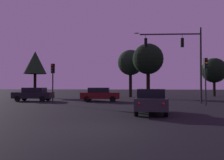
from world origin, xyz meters
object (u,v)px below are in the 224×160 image
Objects in this scene: traffic_signal_mast_arm at (182,52)px; tree_behind_sign at (130,63)px; traffic_light_corner_right at (53,75)px; car_crossing_right at (100,94)px; traffic_light_corner_left at (206,72)px; car_crossing_left at (33,94)px; car_nearside_lane at (151,101)px; tree_right_cluster at (148,59)px; tree_left_far at (35,63)px; tree_center_horizon at (214,71)px.

traffic_signal_mast_arm reaches higher than tree_behind_sign.
traffic_light_corner_right is 0.88× the size of car_crossing_right.
traffic_light_corner_left is 0.93× the size of car_crossing_left.
car_nearside_lane is 0.95× the size of car_crossing_left.
car_nearside_lane and car_crossing_right have the same top height.
tree_right_cluster reaches higher than car_crossing_left.
tree_left_far is 18.15m from tree_right_cluster.
tree_behind_sign is 1.15× the size of tree_center_horizon.
traffic_light_corner_right reaches higher than car_crossing_left.
tree_right_cluster is (17.68, -4.08, -0.13)m from tree_left_far.
traffic_signal_mast_arm is 1.72× the size of car_crossing_right.
traffic_signal_mast_arm is at bearing 69.33° from car_nearside_lane.
car_crossing_left and car_crossing_right have the same top height.
tree_left_far reaches higher than car_nearside_lane.
tree_left_far is (-4.68, 10.37, 4.60)m from car_crossing_left.
traffic_signal_mast_arm reaches higher than tree_center_horizon.
tree_right_cluster is at bearing 46.94° from traffic_light_corner_right.
tree_behind_sign is at bearing 114.76° from traffic_signal_mast_arm.
tree_center_horizon is at bearing 31.90° from car_crossing_left.
car_nearside_lane is at bearing -126.97° from traffic_light_corner_left.
traffic_light_corner_left is (1.54, -2.57, -2.16)m from traffic_signal_mast_arm.
traffic_signal_mast_arm reaches higher than car_crossing_right.
car_crossing_left is (-3.66, 3.70, -1.93)m from traffic_light_corner_right.
traffic_light_corner_left is 20.00m from tree_center_horizon.
traffic_light_corner_right is 5.56m from car_crossing_left.
tree_right_cluster is at bearing 88.55° from car_nearside_lane.
car_nearside_lane is (8.91, -6.94, -1.93)m from traffic_light_corner_right.
traffic_light_corner_right is 0.61× the size of tree_center_horizon.
car_crossing_right is (-8.49, 1.52, -4.31)m from traffic_signal_mast_arm.
car_nearside_lane is 27.57m from tree_left_far.
traffic_light_corner_left is 1.08× the size of traffic_light_corner_right.
traffic_light_corner_left is at bearing -22.20° from car_crossing_right.
car_nearside_lane is 16.47m from car_crossing_left.
tree_right_cluster reaches higher than tree_behind_sign.
tree_left_far is (-8.34, 14.07, 2.67)m from traffic_light_corner_right.
traffic_signal_mast_arm is 13.36m from tree_behind_sign.
car_crossing_left is 0.61× the size of tree_behind_sign.
car_crossing_left is at bearing -148.10° from tree_center_horizon.
tree_left_far is (-12.26, 10.21, 4.61)m from car_crossing_right.
traffic_signal_mast_arm is 16.69m from car_crossing_left.
tree_right_cluster reaches higher than car_crossing_right.
traffic_signal_mast_arm is at bearing 120.96° from traffic_light_corner_left.
traffic_light_corner_left is at bearing -32.69° from tree_left_far.
traffic_signal_mast_arm reaches higher than tree_left_far.
car_crossing_right is (-10.04, 4.10, -2.15)m from traffic_light_corner_left.
traffic_light_corner_right is 5.83m from car_crossing_right.
traffic_signal_mast_arm is 1.03× the size of tree_left_far.
tree_left_far is (-22.30, 14.31, 2.46)m from traffic_light_corner_left.
car_nearside_lane is (-5.04, -6.70, -2.15)m from traffic_light_corner_left.
tree_right_cluster reaches higher than traffic_light_corner_right.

